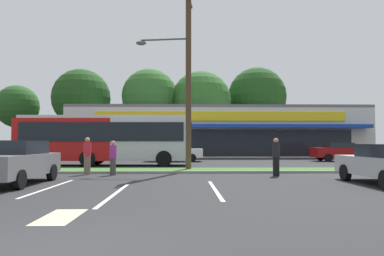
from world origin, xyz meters
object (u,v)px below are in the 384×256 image
at_px(car_0, 14,162).
at_px(car_2, 341,151).
at_px(car_3, 174,152).
at_px(pedestrian_mid, 87,156).
at_px(pedestrian_near_bench, 276,157).
at_px(pedestrian_by_pole, 113,158).
at_px(city_bus, 106,139).
at_px(utility_pole, 186,72).

bearing_deg(car_0, car_2, 130.24).
distance_m(car_3, pedestrian_mid, 12.35).
height_order(car_2, pedestrian_near_bench, pedestrian_near_bench).
bearing_deg(car_3, pedestrian_by_pole, -101.76).
distance_m(city_bus, pedestrian_by_pole, 7.48).
xyz_separation_m(car_2, pedestrian_near_bench, (-8.59, -12.86, 0.07)).
distance_m(pedestrian_by_pole, pedestrian_mid, 1.31).
bearing_deg(utility_pole, pedestrian_mid, -156.75).
distance_m(utility_pole, pedestrian_near_bench, 6.64).
bearing_deg(city_bus, car_0, -93.57).
bearing_deg(pedestrian_near_bench, city_bus, 73.90).
height_order(car_0, pedestrian_near_bench, pedestrian_near_bench).
xyz_separation_m(car_3, pedestrian_by_pole, (-2.51, -12.08, 0.03)).
relative_size(car_0, pedestrian_mid, 2.62).
bearing_deg(pedestrian_near_bench, pedestrian_by_pole, 109.27).
bearing_deg(car_3, pedestrian_mid, -107.83).
relative_size(utility_pole, car_0, 2.14).
bearing_deg(city_bus, pedestrian_mid, -83.57).
relative_size(utility_pole, city_bus, 0.86).
relative_size(city_bus, car_3, 2.58).
distance_m(car_2, pedestrian_by_pole, 20.18).
relative_size(pedestrian_near_bench, pedestrian_by_pole, 1.07).
distance_m(car_0, car_3, 16.62).
bearing_deg(car_3, car_2, 0.84).
distance_m(utility_pole, car_2, 16.70).
xyz_separation_m(utility_pole, pedestrian_mid, (-4.64, -1.99, -4.37)).
distance_m(utility_pole, car_0, 9.68).
relative_size(car_3, pedestrian_near_bench, 2.59).
xyz_separation_m(car_2, pedestrian_mid, (-17.28, -11.95, 0.09)).
xyz_separation_m(pedestrian_near_bench, pedestrian_mid, (-8.69, 0.91, 0.02)).
height_order(utility_pole, pedestrian_mid, utility_pole).
bearing_deg(car_0, city_bus, 175.01).
height_order(utility_pole, pedestrian_near_bench, utility_pole).
relative_size(utility_pole, pedestrian_by_pole, 6.17).
distance_m(car_3, pedestrian_by_pole, 12.34).
xyz_separation_m(pedestrian_near_bench, pedestrian_by_pole, (-7.43, 0.58, -0.06)).
height_order(car_2, pedestrian_mid, pedestrian_mid).
xyz_separation_m(utility_pole, pedestrian_near_bench, (4.05, -2.90, -4.39)).
height_order(car_3, pedestrian_near_bench, pedestrian_near_bench).
xyz_separation_m(city_bus, car_2, (17.88, 5.10, -0.98)).
height_order(car_2, pedestrian_by_pole, pedestrian_by_pole).
relative_size(car_0, pedestrian_near_bench, 2.69).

